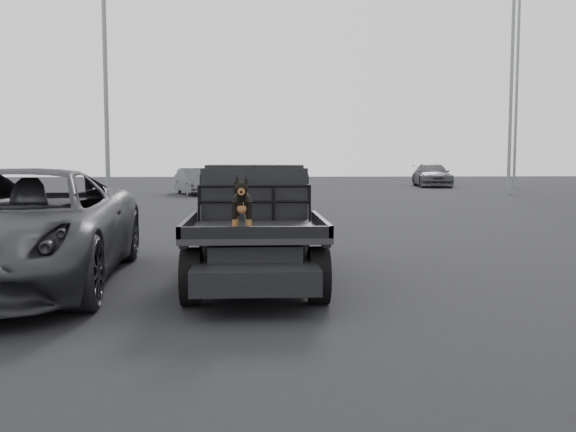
{
  "coord_description": "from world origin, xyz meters",
  "views": [
    {
      "loc": [
        -0.42,
        -7.72,
        1.91
      ],
      "look_at": [
        0.0,
        -0.22,
        1.23
      ],
      "focal_mm": 40.0,
      "sensor_mm": 36.0,
      "label": 1
    }
  ],
  "objects": [
    {
      "name": "ute_cab",
      "position": [
        -0.38,
        3.21,
        1.36
      ],
      "size": [
        1.72,
        1.3,
        0.88
      ],
      "primitive_type": null,
      "color": "black",
      "rests_on": "flatbed_ute"
    },
    {
      "name": "floodlight_far",
      "position": [
        16.46,
        32.82,
        7.27
      ],
      "size": [
        1.08,
        0.28,
        13.35
      ],
      "color": "slate",
      "rests_on": "ground"
    },
    {
      "name": "parked_suv",
      "position": [
        -3.89,
        1.98,
        0.88
      ],
      "size": [
        3.31,
        6.49,
        1.76
      ],
      "primitive_type": "imported",
      "rotation": [
        0.0,
        0.0,
        0.06
      ],
      "color": "#2F2F34",
      "rests_on": "ground"
    },
    {
      "name": "distant_car_a",
      "position": [
        -3.41,
        26.44,
        0.7
      ],
      "size": [
        2.73,
        4.49,
        1.4
      ],
      "primitive_type": "imported",
      "rotation": [
        0.0,
        0.0,
        0.32
      ],
      "color": "#46464A",
      "rests_on": "ground"
    },
    {
      "name": "headache_rack",
      "position": [
        -0.38,
        2.46,
        1.2
      ],
      "size": [
        1.8,
        0.08,
        0.55
      ],
      "primitive_type": null,
      "color": "black",
      "rests_on": "flatbed_ute"
    },
    {
      "name": "ground",
      "position": [
        0.0,
        0.0,
        0.0
      ],
      "size": [
        120.0,
        120.0,
        0.0
      ],
      "primitive_type": "plane",
      "color": "black",
      "rests_on": "ground"
    },
    {
      "name": "dog",
      "position": [
        -0.55,
        0.45,
        1.29
      ],
      "size": [
        0.32,
        0.6,
        0.74
      ],
      "primitive_type": null,
      "color": "black",
      "rests_on": "flatbed_ute"
    },
    {
      "name": "floodlight_mid",
      "position": [
        13.41,
        26.21,
        7.63
      ],
      "size": [
        1.08,
        0.28,
        14.06
      ],
      "color": "slate",
      "rests_on": "ground"
    },
    {
      "name": "floodlight_near",
      "position": [
        -6.32,
        18.91,
        7.12
      ],
      "size": [
        1.08,
        0.28,
        13.06
      ],
      "color": "slate",
      "rests_on": "ground"
    },
    {
      "name": "distant_car_b",
      "position": [
        11.79,
        35.32,
        0.77
      ],
      "size": [
        2.7,
        5.52,
        1.55
      ],
      "primitive_type": "imported",
      "rotation": [
        0.0,
        0.0,
        -0.1
      ],
      "color": "#424247",
      "rests_on": "ground"
    },
    {
      "name": "flatbed_ute",
      "position": [
        -0.38,
        2.26,
        0.46
      ],
      "size": [
        2.0,
        5.4,
        0.92
      ],
      "primitive_type": null,
      "color": "black",
      "rests_on": "ground"
    }
  ]
}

